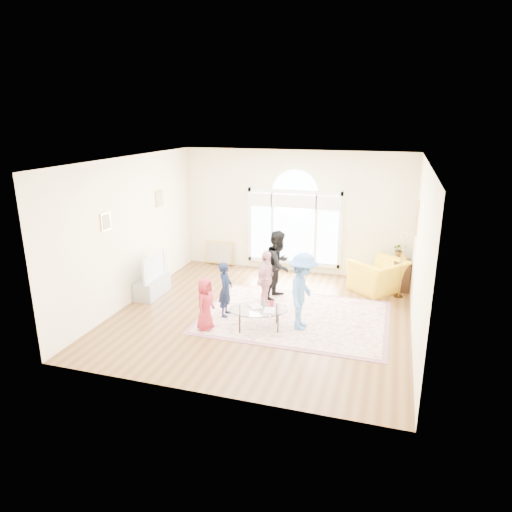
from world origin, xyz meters
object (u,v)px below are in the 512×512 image
(area_rug, at_px, (295,317))
(television, at_px, (151,266))
(coffee_table, at_px, (259,310))
(armchair, at_px, (379,276))
(tv_console, at_px, (152,287))

(area_rug, xyz_separation_m, television, (-3.43, 0.23, 0.71))
(television, xyz_separation_m, coffee_table, (2.86, -0.96, -0.32))
(television, height_order, armchair, television)
(area_rug, relative_size, coffee_table, 2.71)
(tv_console, bearing_deg, armchair, 20.01)
(area_rug, bearing_deg, tv_console, 176.17)
(coffee_table, distance_m, armchair, 3.52)
(tv_console, relative_size, armchair, 0.85)
(tv_console, xyz_separation_m, armchair, (5.02, 1.83, 0.17))
(area_rug, bearing_deg, armchair, 52.48)
(television, distance_m, coffee_table, 3.04)
(area_rug, height_order, television, television)
(tv_console, bearing_deg, area_rug, -3.83)
(area_rug, relative_size, tv_console, 3.60)
(television, bearing_deg, tv_console, 180.00)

